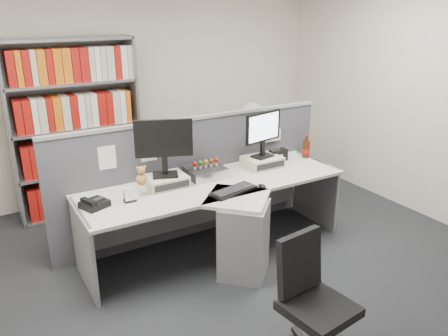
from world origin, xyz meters
TOP-DOWN VIEW (x-y plane):
  - ground at (0.00, 0.00)m, footprint 5.50×5.50m
  - room_shell at (0.00, 0.00)m, footprint 5.04×5.54m
  - partition at (0.00, 1.25)m, footprint 3.00×0.08m
  - desk at (0.00, 0.60)m, footprint 2.60×1.20m
  - monitor_riser_left at (-0.44, 0.98)m, footprint 0.38×0.31m
  - monitor_riser_right at (0.66, 0.98)m, footprint 0.38×0.31m
  - monitor_left at (-0.44, 0.98)m, footprint 0.51×0.24m
  - monitor_right at (0.66, 0.98)m, footprint 0.47×0.19m
  - desktop_pc at (-0.00, 1.01)m, footprint 0.36×0.32m
  - figurines at (-0.00, 1.00)m, footprint 0.29×0.05m
  - keyboard at (0.03, 0.53)m, footprint 0.48×0.26m
  - mouse at (0.31, 0.48)m, footprint 0.06×0.10m
  - desk_phone at (-1.15, 0.84)m, footprint 0.26×0.25m
  - desk_calendar at (-0.85, 0.81)m, footprint 0.11×0.08m
  - plush_toy at (-0.71, 0.87)m, footprint 0.10×0.10m
  - speaker at (0.91, 1.04)m, footprint 0.19×0.10m
  - cola_bottle at (1.24, 0.97)m, footprint 0.08×0.08m
  - shelving_unit at (-0.90, 2.44)m, footprint 1.41×0.40m
  - filing_cabinet at (1.20, 1.99)m, footprint 0.45×0.61m
  - desk_fan at (1.20, 1.99)m, footprint 0.27×0.16m
  - office_chair at (-0.17, -0.78)m, footprint 0.58×0.59m

SIDE VIEW (x-z plane):
  - ground at x=0.00m, z-range 0.00..0.00m
  - filing_cabinet at x=1.20m, z-range 0.00..0.70m
  - desk at x=0.00m, z-range 0.10..0.82m
  - office_chair at x=-0.17m, z-range 0.03..0.92m
  - partition at x=0.00m, z-range 0.01..1.29m
  - keyboard at x=0.03m, z-range 0.72..0.75m
  - mouse at x=0.31m, z-range 0.72..0.76m
  - desk_phone at x=-1.15m, z-range 0.71..0.80m
  - desktop_pc at x=0.00m, z-range 0.72..0.82m
  - monitor_riser_left at x=-0.44m, z-range 0.72..0.82m
  - monitor_riser_right at x=0.66m, z-range 0.72..0.82m
  - desk_calendar at x=-0.85m, z-range 0.71..0.84m
  - speaker at x=0.91m, z-range 0.72..0.85m
  - cola_bottle at x=1.24m, z-range 0.69..0.95m
  - figurines at x=0.00m, z-range 0.83..0.91m
  - plush_toy at x=-0.71m, z-range 0.81..0.98m
  - shelving_unit at x=-0.90m, z-range -0.02..1.98m
  - desk_fan at x=1.20m, z-range 0.76..1.22m
  - monitor_right at x=0.66m, z-range 0.87..1.35m
  - monitor_left at x=-0.44m, z-range 0.87..1.41m
  - room_shell at x=0.00m, z-range 0.43..3.15m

